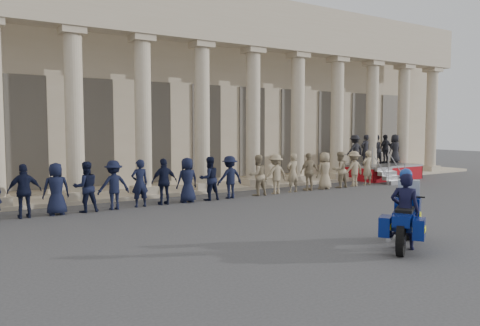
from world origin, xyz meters
name	(u,v)px	position (x,y,z in m)	size (l,w,h in m)	color
ground	(302,231)	(0.00, 0.00, 0.00)	(90.00, 90.00, 0.00)	#3B3B3D
building	(119,94)	(0.00, 14.74, 4.52)	(40.00, 12.50, 9.00)	tan
officer_rank	(181,180)	(-0.68, 5.99, 0.83)	(20.44, 0.63, 1.66)	black
reviewing_stand	(376,155)	(11.78, 7.70, 1.26)	(4.10, 3.80, 2.37)	gray
motorcycle	(405,219)	(0.88, -2.56, 0.65)	(2.06, 1.58, 1.50)	black
rider	(405,209)	(0.77, -2.63, 0.91)	(0.69, 0.76, 1.84)	black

